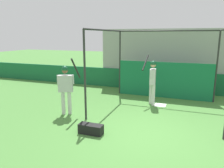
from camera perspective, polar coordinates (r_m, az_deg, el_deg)
The scene contains 8 objects.
ground_plane at distance 6.42m, azimuth 9.07°, elevation -12.92°, with size 60.00×60.00×0.00m, color #477F38.
outfield_wall at distance 11.21m, azimuth 14.42°, elevation 0.66°, with size 24.00×0.12×1.02m.
bleacher_section at distance 13.09m, azimuth 15.64°, elevation 6.83°, with size 7.05×4.00×3.10m.
batting_cage at distance 9.40m, azimuth 13.16°, elevation 3.10°, with size 4.22×3.66×2.97m.
home_plate at distance 9.02m, azimuth 12.51°, elevation -5.41°, with size 0.44×0.44×0.02m.
player_batter at distance 8.81m, azimuth 10.51°, elevation 1.46°, with size 0.55×0.89×1.97m.
player_waiting at distance 7.75m, azimuth -11.95°, elevation -0.38°, with size 0.68×0.62×2.01m.
equipment_bag at distance 6.37m, azimuth -5.55°, elevation -11.62°, with size 0.70×0.28×0.28m.
Camera 1 is at (1.05, -5.71, 2.74)m, focal length 35.00 mm.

